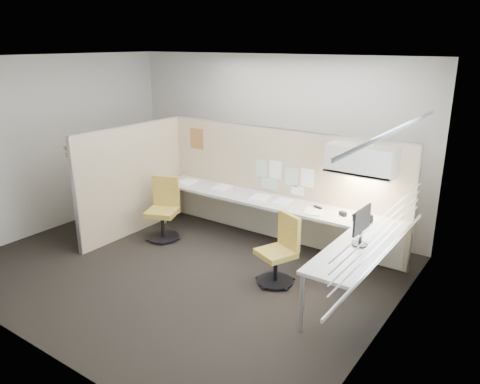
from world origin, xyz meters
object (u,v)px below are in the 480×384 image
Objects in this scene: chair_left at (164,211)px; monitor at (362,224)px; desk at (284,216)px; phone at (362,218)px; chair_right at (280,252)px.

chair_left is 3.28m from monitor.
chair_left is at bearing -163.45° from desk.
desk is at bearing 67.01° from monitor.
monitor is 0.81m from phone.
desk is 0.87m from chair_right.
phone is (0.74, 0.85, 0.36)m from chair_right.
chair_left is 3.69× the size of phone.
phone is at bearing 4.68° from desk.
phone is (1.12, 0.09, 0.18)m from desk.
chair_right reaches higher than desk.
monitor is (0.99, 0.12, 0.58)m from chair_right.
chair_left is at bearing -148.61° from phone.
chair_right is at bearing -111.83° from phone.
desk is 4.15× the size of chair_left.
monitor is 1.76× the size of phone.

